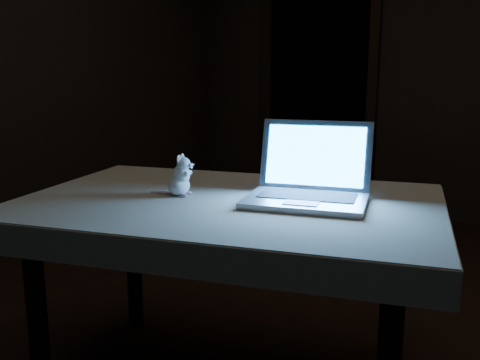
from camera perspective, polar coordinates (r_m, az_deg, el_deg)
The scene contains 6 objects.
back_wall at distance 4.39m, azimuth 22.01°, elevation 12.52°, with size 4.50×0.04×2.60m, color black.
doorway at distance 4.72m, azimuth 8.35°, elevation 10.26°, with size 1.06×0.36×2.13m, color black, non-canonical shape.
table at distance 2.00m, azimuth -1.14°, elevation -12.34°, with size 1.34×0.86×0.72m, color black, non-canonical shape.
tablecloth at distance 1.92m, azimuth -3.89°, elevation -3.32°, with size 1.44×0.96×0.10m, color beige, non-canonical shape.
laptop at distance 1.79m, azimuth 7.10°, elevation 1.68°, with size 0.40×0.35×0.27m, color #A5A5A9, non-canonical shape.
plush_mouse at distance 1.93m, azimuth -6.56°, elevation 0.51°, with size 0.11×0.11×0.15m, color white, non-canonical shape.
Camera 1 is at (0.80, -1.82, 1.17)m, focal length 40.00 mm.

